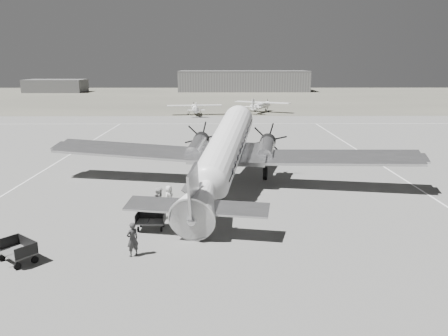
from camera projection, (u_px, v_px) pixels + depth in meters
ground at (263, 208)px, 27.91m from camera, size 260.00×260.00×0.00m
taxi_line_left at (42, 171)px, 37.47m from camera, size 0.15×60.00×0.01m
taxi_line_horizon at (238, 124)px, 66.79m from camera, size 90.00×0.15×0.01m
grass_infield at (230, 97)px, 120.26m from camera, size 260.00×90.00×0.01m
hangar_main at (243, 81)px, 143.84m from camera, size 42.00×14.00×6.60m
shed_secondary at (56, 86)px, 138.74m from camera, size 18.00×10.00×4.00m
dc3_airliner at (224, 154)px, 31.09m from camera, size 31.61×24.61×5.43m
light_plane_left at (195, 109)px, 77.67m from camera, size 10.72×9.09×2.04m
light_plane_right at (261, 106)px, 82.02m from camera, size 13.48×12.54×2.23m
baggage_cart_near at (151, 221)px, 24.30m from camera, size 1.70×1.22×0.95m
baggage_cart_far at (17, 251)px, 20.28m from camera, size 2.28×2.20×1.06m
ground_crew at (132, 239)px, 20.86m from camera, size 0.74×0.72×1.70m
ramp_agent at (160, 203)px, 25.80m from camera, size 0.89×1.06×1.95m
passenger at (169, 198)px, 27.57m from camera, size 0.76×0.90×1.56m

